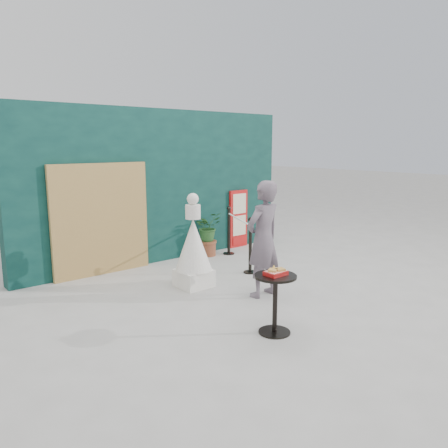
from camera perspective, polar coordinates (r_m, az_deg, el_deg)
ground at (r=6.76m, az=6.64°, el=-9.79°), size 60.00×60.00×0.00m
back_wall at (r=8.85m, az=-8.17°, el=4.94°), size 6.00×0.30×3.00m
bamboo_fence at (r=8.08m, az=-15.74°, el=0.56°), size 1.80×0.08×2.00m
woman at (r=6.68m, az=5.15°, el=-1.99°), size 0.69×0.48×1.79m
menu_board at (r=9.94m, az=1.90°, el=0.69°), size 0.50×0.07×1.30m
statue at (r=7.17m, az=-4.02°, el=-3.28°), size 0.61×0.61×1.55m
cafe_table at (r=5.48m, az=6.70°, el=-9.16°), size 0.52×0.52×0.75m
food_basket at (r=5.39m, az=6.77°, el=-6.25°), size 0.26×0.19×0.11m
planter at (r=9.16m, az=-2.12°, el=-0.88°), size 0.54×0.47×0.92m
stanchion_barrier at (r=8.61m, az=1.94°, el=-1.88°), size 0.84×1.54×1.03m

